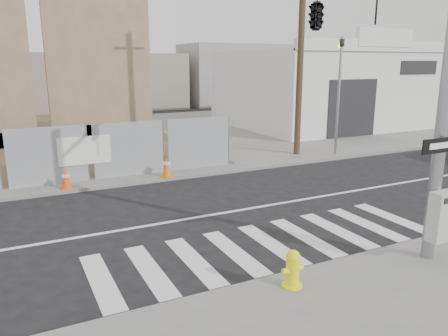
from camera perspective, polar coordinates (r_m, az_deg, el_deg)
name	(u,v)px	position (r m, az deg, el deg)	size (l,w,h in m)	color
ground	(224,213)	(12.64, 0.06, -5.89)	(100.00, 100.00, 0.00)	black
sidewalk_far	(114,138)	(25.56, -14.22, 3.84)	(50.00, 20.00, 0.12)	slate
signal_pole	(352,39)	(11.65, 16.37, 15.85)	(0.96, 5.87, 7.00)	gray
far_signal_pole	(339,80)	(20.28, 14.85, 11.09)	(0.16, 0.20, 5.60)	gray
concrete_wall_right	(100,78)	(25.21, -15.84, 11.21)	(5.50, 1.30, 8.00)	brown
auto_shop	(324,88)	(30.57, 12.88, 10.13)	(12.00, 10.20, 5.95)	silver
utility_pole_right	(301,39)	(20.05, 10.04, 16.24)	(1.60, 0.28, 10.00)	#473721
fire_hydrant	(293,269)	(8.44, 8.96, -12.85)	(0.45, 0.41, 0.73)	#FFEF0E
traffic_cone_c	(66,179)	(15.41, -19.94, -1.36)	(0.36, 0.36, 0.68)	#FF4C0D
traffic_cone_d	(167,167)	(16.15, -7.50, 0.16)	(0.50, 0.50, 0.76)	orange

